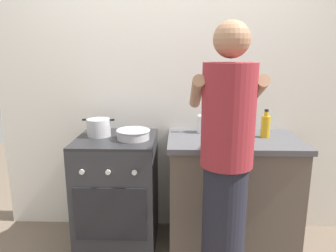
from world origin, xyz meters
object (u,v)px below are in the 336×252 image
object	(u,v)px
pot	(99,127)
spice_bottle	(233,132)
mixing_bowl	(133,134)
stove_range	(118,192)
person	(226,171)
oil_bottle	(266,126)
utensil_crock	(203,122)

from	to	relation	value
pot	spice_bottle	bearing A→B (deg)	-0.69
mixing_bowl	pot	bearing A→B (deg)	163.18
stove_range	pot	world-z (taller)	pot
pot	spice_bottle	world-z (taller)	pot
pot	spice_bottle	distance (m)	1.03
spice_bottle	person	size ratio (longest dim) A/B	0.05
oil_bottle	spice_bottle	bearing A→B (deg)	-176.41
mixing_bowl	spice_bottle	xyz separation A→B (m)	(0.75, 0.07, 0.00)
mixing_bowl	stove_range	bearing A→B (deg)	164.58
spice_bottle	utensil_crock	bearing A→B (deg)	145.35
utensil_crock	oil_bottle	bearing A→B (deg)	-15.89
spice_bottle	oil_bottle	xyz separation A→B (m)	(0.25, 0.02, 0.04)
spice_bottle	oil_bottle	world-z (taller)	oil_bottle
mixing_bowl	spice_bottle	world-z (taller)	spice_bottle
pot	utensil_crock	world-z (taller)	utensil_crock
stove_range	pot	distance (m)	0.54
spice_bottle	pot	bearing A→B (deg)	179.31
person	oil_bottle	bearing A→B (deg)	57.92
mixing_bowl	person	xyz separation A→B (m)	(0.61, -0.53, -0.08)
person	spice_bottle	bearing A→B (deg)	77.09
oil_bottle	person	bearing A→B (deg)	-122.08
stove_range	person	size ratio (longest dim) A/B	0.53
stove_range	person	distance (m)	1.03
mixing_bowl	oil_bottle	world-z (taller)	oil_bottle
stove_range	spice_bottle	bearing A→B (deg)	2.16
oil_bottle	utensil_crock	bearing A→B (deg)	164.11
mixing_bowl	utensil_crock	size ratio (longest dim) A/B	0.77
pot	oil_bottle	size ratio (longest dim) A/B	1.15
stove_range	spice_bottle	size ratio (longest dim) A/B	9.66
stove_range	oil_bottle	bearing A→B (deg)	2.48
spice_bottle	stove_range	bearing A→B (deg)	-177.84
utensil_crock	oil_bottle	world-z (taller)	utensil_crock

